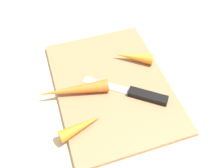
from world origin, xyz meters
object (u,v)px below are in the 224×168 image
cutting_board (112,86)px  carrot_longest (72,90)px  carrot_shortest (82,126)px  carrot_medium (133,57)px  knife (142,95)px

cutting_board → carrot_longest: carrot_longest is taller
carrot_shortest → cutting_board: bearing=31.3°
carrot_medium → carrot_longest: carrot_longest is taller
carrot_medium → carrot_shortest: carrot_medium is taller
cutting_board → carrot_shortest: carrot_shortest is taller
cutting_board → carrot_shortest: size_ratio=3.72×
carrot_shortest → carrot_medium: bearing=28.0°
carrot_longest → carrot_shortest: bearing=97.6°
carrot_shortest → carrot_longest: bearing=75.9°
knife → carrot_medium: size_ratio=1.76×
carrot_medium → cutting_board: bearing=66.1°
knife → carrot_shortest: carrot_shortest is taller
carrot_medium → carrot_longest: 0.18m
knife → carrot_shortest: bearing=52.4°
carrot_longest → carrot_medium: bearing=-153.3°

